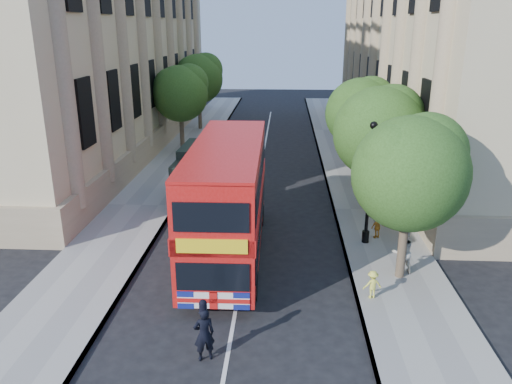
% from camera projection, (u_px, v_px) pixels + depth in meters
% --- Properties ---
extents(ground, '(120.00, 120.00, 0.00)m').
position_uv_depth(ground, '(234.00, 320.00, 15.79)').
color(ground, black).
rests_on(ground, ground).
extents(pavement_right, '(3.50, 80.00, 0.12)m').
position_uv_depth(pavement_right, '(368.00, 210.00, 24.93)').
color(pavement_right, gray).
rests_on(pavement_right, ground).
extents(pavement_left, '(3.50, 80.00, 0.12)m').
position_uv_depth(pavement_left, '(142.00, 206.00, 25.55)').
color(pavement_left, gray).
rests_on(pavement_left, ground).
extents(building_right, '(12.00, 38.00, 18.00)m').
position_uv_depth(building_right, '(462.00, 23.00, 34.90)').
color(building_right, '#C1B086').
rests_on(building_right, ground).
extents(building_left, '(12.00, 38.00, 18.00)m').
position_uv_depth(building_left, '(77.00, 23.00, 36.40)').
color(building_left, '#C1B086').
rests_on(building_left, ground).
extents(tree_right_near, '(4.00, 4.00, 6.08)m').
position_uv_depth(tree_right_near, '(411.00, 167.00, 17.00)').
color(tree_right_near, '#473828').
rests_on(tree_right_near, ground).
extents(tree_right_mid, '(4.20, 4.20, 6.37)m').
position_uv_depth(tree_right_mid, '(380.00, 128.00, 22.61)').
color(tree_right_mid, '#473828').
rests_on(tree_right_mid, ground).
extents(tree_right_far, '(4.00, 4.00, 6.15)m').
position_uv_depth(tree_right_far, '(361.00, 109.00, 28.34)').
color(tree_right_far, '#473828').
rests_on(tree_right_far, ground).
extents(tree_left_far, '(4.00, 4.00, 6.30)m').
position_uv_depth(tree_left_far, '(181.00, 90.00, 35.56)').
color(tree_left_far, '#473828').
rests_on(tree_left_far, ground).
extents(tree_left_back, '(4.20, 4.20, 6.65)m').
position_uv_depth(tree_left_back, '(199.00, 76.00, 43.05)').
color(tree_left_back, '#473828').
rests_on(tree_left_back, ground).
extents(lamp_post, '(0.32, 0.32, 5.16)m').
position_uv_depth(lamp_post, '(369.00, 188.00, 20.40)').
color(lamp_post, black).
rests_on(lamp_post, pavement_right).
extents(double_decker_bus, '(2.73, 9.80, 4.51)m').
position_uv_depth(double_decker_bus, '(228.00, 197.00, 19.48)').
color(double_decker_bus, '#B70F0C').
rests_on(double_decker_bus, ground).
extents(box_van, '(2.18, 5.01, 2.83)m').
position_uv_depth(box_van, '(200.00, 175.00, 26.20)').
color(box_van, black).
rests_on(box_van, ground).
extents(police_constable, '(0.69, 0.57, 1.61)m').
position_uv_depth(police_constable, '(204.00, 334.00, 13.68)').
color(police_constable, black).
rests_on(police_constable, ground).
extents(woman_pedestrian, '(1.02, 0.91, 1.73)m').
position_uv_depth(woman_pedestrian, '(402.00, 252.00, 18.23)').
color(woman_pedestrian, beige).
rests_on(woman_pedestrian, pavement_right).
extents(child_a, '(0.63, 0.45, 0.99)m').
position_uv_depth(child_a, '(377.00, 227.00, 21.42)').
color(child_a, gold).
rests_on(child_a, pavement_right).
extents(child_b, '(0.70, 0.49, 0.98)m').
position_uv_depth(child_b, '(372.00, 284.00, 16.69)').
color(child_b, '#DFDF4C').
rests_on(child_b, pavement_right).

